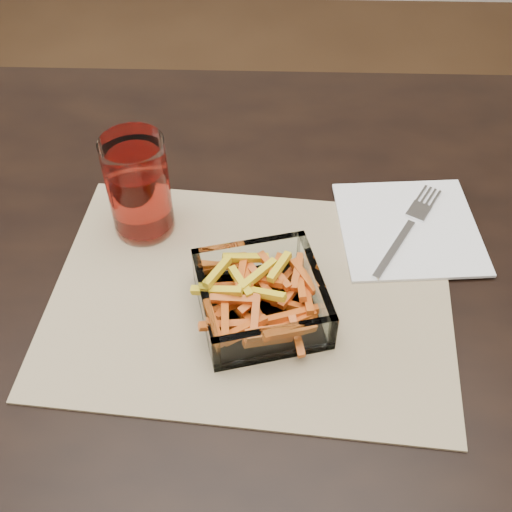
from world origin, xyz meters
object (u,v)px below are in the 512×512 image
object	(u,v)px
glass_bowl	(261,301)
fork	(408,227)
tumbler	(139,190)
dining_table	(248,327)

from	to	relation	value
glass_bowl	fork	world-z (taller)	glass_bowl
glass_bowl	fork	xyz separation A→B (m)	(0.18, 0.13, -0.02)
glass_bowl	tumbler	distance (m)	0.20
dining_table	fork	world-z (taller)	fork
tumbler	fork	xyz separation A→B (m)	(0.33, 0.00, -0.05)
tumbler	dining_table	bearing A→B (deg)	-33.13
dining_table	fork	size ratio (longest dim) A/B	9.70
glass_bowl	tumbler	xyz separation A→B (m)	(-0.15, 0.13, 0.04)
tumbler	fork	distance (m)	0.33
dining_table	glass_bowl	world-z (taller)	glass_bowl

